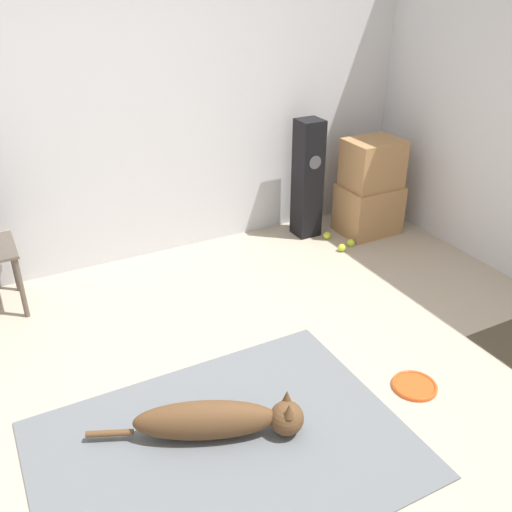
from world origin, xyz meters
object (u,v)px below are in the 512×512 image
tennis_ball_near_speaker (327,235)px  tennis_ball_loose_on_carpet (351,243)px  cardboard_box_lower (368,209)px  tennis_ball_by_boxes (342,248)px  floor_speaker (308,179)px  frisbee (414,386)px  dog (219,420)px  cardboard_box_upper (373,163)px

tennis_ball_near_speaker → tennis_ball_loose_on_carpet: (0.10, -0.22, 0.00)m
cardboard_box_lower → tennis_ball_by_boxes: size_ratio=7.78×
floor_speaker → tennis_ball_by_boxes: 0.67m
frisbee → tennis_ball_by_boxes: (0.64, 1.64, 0.02)m
dog → tennis_ball_by_boxes: 2.34m
cardboard_box_upper → tennis_ball_by_boxes: (-0.45, -0.24, -0.62)m
frisbee → tennis_ball_near_speaker: bearing=70.8°
cardboard_box_lower → cardboard_box_upper: 0.43m
tennis_ball_near_speaker → tennis_ball_loose_on_carpet: size_ratio=1.00×
frisbee → tennis_ball_by_boxes: size_ratio=4.02×
frisbee → tennis_ball_loose_on_carpet: (0.76, 1.68, 0.02)m
tennis_ball_near_speaker → floor_speaker: bearing=121.2°
cardboard_box_upper → dog: bearing=-143.0°
frisbee → cardboard_box_lower: 2.18m
tennis_ball_by_boxes → tennis_ball_near_speaker: (0.02, 0.27, 0.00)m
dog → cardboard_box_lower: size_ratio=2.05×
cardboard_box_lower → tennis_ball_near_speaker: 0.46m
cardboard_box_lower → tennis_ball_near_speaker: size_ratio=7.78×
dog → tennis_ball_near_speaker: bearing=43.2°
floor_speaker → tennis_ball_loose_on_carpet: (0.21, -0.41, -0.49)m
tennis_ball_loose_on_carpet → tennis_ball_by_boxes: bearing=-161.2°
cardboard_box_upper → tennis_ball_loose_on_carpet: cardboard_box_upper is taller
tennis_ball_loose_on_carpet → floor_speaker: bearing=117.3°
frisbee → cardboard_box_upper: size_ratio=0.56×
cardboard_box_upper → tennis_ball_near_speaker: (-0.42, 0.02, -0.62)m
frisbee → cardboard_box_upper: 2.27m
cardboard_box_upper → tennis_ball_loose_on_carpet: bearing=-148.1°
tennis_ball_loose_on_carpet → cardboard_box_lower: bearing=31.2°
dog → frisbee: 1.20m
frisbee → tennis_ball_near_speaker: size_ratio=4.02×
tennis_ball_by_boxes → tennis_ball_loose_on_carpet: same height
dog → cardboard_box_upper: (2.26, 1.71, 0.53)m
floor_speaker → tennis_ball_by_boxes: (0.09, -0.45, -0.49)m
tennis_ball_loose_on_carpet → frisbee: bearing=-114.4°
dog → cardboard_box_lower: (2.26, 1.70, 0.10)m
floor_speaker → cardboard_box_upper: bearing=-21.3°
floor_speaker → tennis_ball_near_speaker: (0.11, -0.19, -0.49)m
frisbee → cardboard_box_lower: cardboard_box_lower is taller
floor_speaker → tennis_ball_near_speaker: floor_speaker is taller
cardboard_box_lower → tennis_ball_loose_on_carpet: size_ratio=7.78×
cardboard_box_lower → tennis_ball_loose_on_carpet: cardboard_box_lower is taller
tennis_ball_by_boxes → tennis_ball_loose_on_carpet: (0.12, 0.04, 0.00)m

